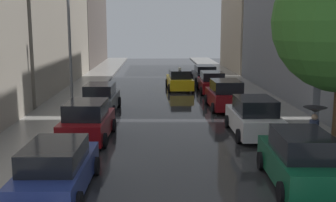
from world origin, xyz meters
name	(u,v)px	position (x,y,z in m)	size (l,w,h in m)	color
ground_plane	(164,95)	(0.00, 24.00, -0.02)	(28.00, 72.00, 0.04)	#242426
sidewalk_left	(77,95)	(-6.50, 24.00, 0.07)	(3.00, 72.00, 0.15)	gray
sidewalk_right	(250,94)	(6.50, 24.00, 0.07)	(3.00, 72.00, 0.15)	gray
building_left_far	(75,13)	(-11.00, 49.15, 6.83)	(6.00, 18.27, 13.67)	#564C47
parked_car_left_nearest	(57,169)	(-3.76, 5.55, 0.76)	(2.15, 4.68, 1.62)	navy
parked_car_left_second	(87,122)	(-3.79, 11.73, 0.83)	(2.28, 4.24, 1.79)	maroon
parked_car_left_third	(101,99)	(-3.99, 18.04, 0.80)	(2.18, 4.40, 1.71)	#474C51
parked_car_right_nearest	(300,160)	(3.94, 5.95, 0.84)	(2.19, 4.47, 1.81)	#0C4C2D
parked_car_right_second	(254,118)	(3.96, 12.30, 0.84)	(2.14, 4.35, 1.81)	silver
parked_car_right_third	(225,95)	(3.71, 18.75, 0.84)	(2.22, 4.39, 1.81)	maroon
parked_car_right_fourth	(212,83)	(3.74, 25.19, 0.77)	(2.06, 4.29, 1.64)	maroon
parked_car_right_fifth	(205,75)	(3.88, 30.88, 0.75)	(2.20, 4.48, 1.59)	black
taxi_midroad	(180,80)	(1.33, 26.91, 0.76)	(2.20, 4.69, 1.81)	yellow
pedestrian_by_kerb	(314,121)	(5.43, 8.70, 1.48)	(0.91, 0.91, 1.89)	brown
lamp_post_left	(70,41)	(-5.55, 17.32, 4.26)	(0.60, 0.28, 7.15)	#595B60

